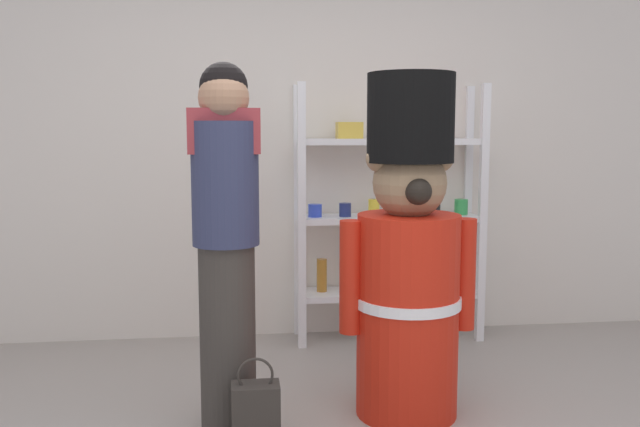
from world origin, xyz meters
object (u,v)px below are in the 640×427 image
at_px(person_shopper, 226,237).
at_px(teddy_bear_guard, 408,262).
at_px(merchandise_shelf, 389,214).
at_px(shopping_bag, 256,416).

bearing_deg(person_shopper, teddy_bear_guard, 4.72).
distance_m(teddy_bear_guard, person_shopper, 0.88).
xyz_separation_m(merchandise_shelf, person_shopper, (-1.04, -1.29, 0.07)).
relative_size(merchandise_shelf, teddy_bear_guard, 1.02).
bearing_deg(merchandise_shelf, shopping_bag, -121.17).
xyz_separation_m(merchandise_shelf, shopping_bag, (-0.92, -1.53, -0.68)).
height_order(merchandise_shelf, teddy_bear_guard, merchandise_shelf).
height_order(merchandise_shelf, shopping_bag, merchandise_shelf).
xyz_separation_m(person_shopper, shopping_bag, (0.12, -0.23, -0.75)).
height_order(merchandise_shelf, person_shopper, person_shopper).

